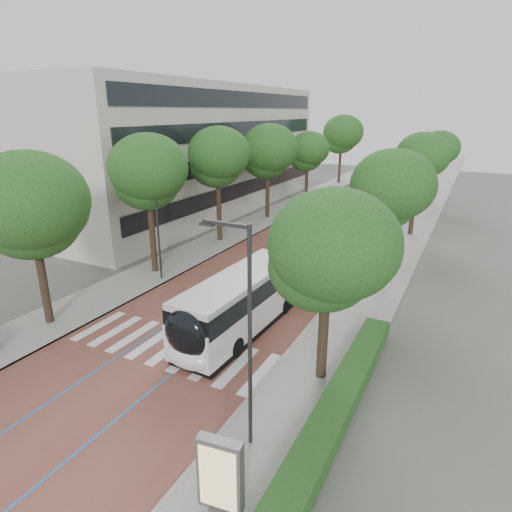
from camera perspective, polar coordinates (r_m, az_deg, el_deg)
The scene contains 21 objects.
ground at distance 21.83m, azimuth -13.24°, elevation -12.90°, with size 160.00×160.00×0.00m, color #51544C.
road at distance 56.40m, azimuth 13.85°, elevation 6.73°, with size 11.00×140.00×0.02m, color brown.
sidewalk_left at distance 58.53m, azimuth 6.67°, elevation 7.63°, with size 4.00×140.00×0.12m, color gray.
sidewalk_right at distance 55.21m, azimuth 21.44°, elevation 5.77°, with size 4.00×140.00×0.12m, color gray.
kerb_left at distance 57.90m, azimuth 8.44°, elevation 7.43°, with size 0.20×140.00×0.14m, color gray.
kerb_right at distance 55.41m, azimuth 19.50°, elevation 6.04°, with size 0.20×140.00×0.14m, color gray.
zebra_crossing at distance 22.35m, azimuth -11.17°, elevation -11.85°, with size 10.55×3.60×0.01m.
lane_line_left at distance 56.78m, azimuth 12.28°, elevation 6.94°, with size 0.12×126.00×0.01m, color #2463B5.
lane_line_right at distance 56.07m, azimuth 15.44°, elevation 6.54°, with size 0.12×126.00×0.01m, color #2463B5.
office_building at distance 52.86m, azimuth -10.55°, elevation 13.86°, with size 18.11×40.00×14.00m.
hedge at distance 17.86m, azimuth 10.97°, elevation -18.69°, with size 1.20×14.00×0.80m, color #194818.
streetlight_near at distance 13.94m, azimuth -1.49°, elevation -8.86°, with size 1.82×0.20×8.00m.
streetlight_far at distance 36.88m, azimuth 17.64°, elevation 7.83°, with size 1.82×0.20×8.00m.
lamp_post_left at distance 29.60m, azimuth -13.01°, elevation 4.30°, with size 0.14×0.14×8.00m, color #2E2E31.
trees_left at distance 45.22m, azimuth 0.72°, elevation 13.23°, with size 6.32×61.10×10.15m.
trees_right at distance 34.87m, azimuth 19.14°, elevation 9.50°, with size 5.29×47.08×8.96m.
lead_bus at distance 25.83m, azimuth 2.37°, elevation -3.18°, with size 3.26×18.48×3.20m.
bus_queued_0 at distance 40.06m, azimuth 11.75°, elevation 4.45°, with size 3.20×12.52×3.20m.
bus_queued_1 at distance 52.37m, azimuth 15.87°, elevation 7.47°, with size 3.21×12.52×3.20m.
bus_queued_2 at distance 64.71m, azimuth 17.58°, elevation 9.36°, with size 3.11×12.50×3.20m.
ad_panel at distance 13.50m, azimuth -4.76°, elevation -27.41°, with size 1.36×0.58×2.74m.
Camera 1 is at (12.58, -13.81, 11.29)m, focal length 30.00 mm.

